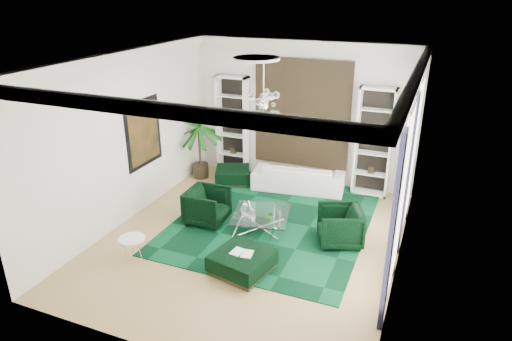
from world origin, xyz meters
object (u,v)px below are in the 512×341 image
at_px(armchair_left, 207,206).
at_px(ottoman_front, 242,262).
at_px(coffee_table, 261,222).
at_px(armchair_right, 340,226).
at_px(side_table, 133,250).
at_px(sofa, 299,177).
at_px(ottoman_side, 233,175).
at_px(palm, 199,137).

xyz_separation_m(armchair_left, ottoman_front, (1.53, -1.49, -0.21)).
relative_size(armchair_left, coffee_table, 0.75).
relative_size(armchair_right, side_table, 1.72).
distance_m(sofa, armchair_right, 2.81).
distance_m(ottoman_side, side_table, 4.26).
xyz_separation_m(armchair_right, ottoman_front, (-1.47, -1.72, -0.21)).
distance_m(coffee_table, side_table, 2.79).
distance_m(coffee_table, palm, 3.63).
bearing_deg(armchair_right, sofa, -165.98).
xyz_separation_m(armchair_left, ottoman_side, (-0.44, 2.28, -0.21)).
height_order(sofa, coffee_table, sofa).
distance_m(armchair_left, side_table, 2.07).
distance_m(ottoman_side, ottoman_front, 4.25).
xyz_separation_m(ottoman_side, ottoman_front, (1.96, -3.77, 0.00)).
height_order(armchair_left, coffee_table, armchair_left).
height_order(armchair_right, palm, palm).
relative_size(sofa, armchair_left, 2.68).
height_order(coffee_table, ottoman_front, coffee_table).
height_order(coffee_table, side_table, side_table).
relative_size(armchair_left, armchair_right, 1.00).
height_order(ottoman_side, palm, palm).
bearing_deg(armchair_right, palm, -135.98).
relative_size(ottoman_front, palm, 0.42).
xyz_separation_m(armchair_right, ottoman_side, (-3.43, 2.05, -0.21)).
bearing_deg(armchair_left, ottoman_front, -136.16).
relative_size(sofa, ottoman_side, 2.66).
height_order(sofa, armchair_left, armchair_left).
relative_size(armchair_right, coffee_table, 0.75).
distance_m(sofa, palm, 2.94).
bearing_deg(ottoman_side, coffee_table, -52.01).
height_order(armchair_left, side_table, armchair_left).
bearing_deg(armchair_left, coffee_table, -88.08).
bearing_deg(coffee_table, armchair_right, 5.00).
height_order(armchair_left, palm, palm).
xyz_separation_m(ottoman_side, side_table, (-0.17, -4.26, 0.05)).
relative_size(armchair_right, palm, 0.37).
distance_m(sofa, coffee_table, 2.46).
bearing_deg(palm, armchair_left, -57.93).
bearing_deg(armchair_left, palm, 30.17).
bearing_deg(ottoman_side, sofa, 7.95).
bearing_deg(ottoman_side, ottoman_front, -62.51).
distance_m(armchair_left, armchair_right, 3.00).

